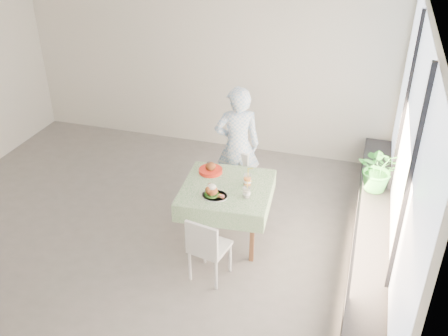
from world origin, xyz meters
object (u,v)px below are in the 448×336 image
(chair_near, at_px, (209,259))
(potted_plant, at_px, (379,169))
(cafe_table, at_px, (227,206))
(main_dish, at_px, (213,192))
(juice_cup_orange, at_px, (247,180))
(chair_far, at_px, (229,192))
(diner, at_px, (237,146))

(chair_near, distance_m, potted_plant, 2.40)
(cafe_table, relative_size, chair_near, 1.37)
(chair_near, relative_size, main_dish, 2.63)
(juice_cup_orange, relative_size, potted_plant, 0.47)
(chair_far, height_order, chair_near, chair_near)
(diner, xyz_separation_m, main_dish, (0.02, -1.12, -0.04))
(diner, xyz_separation_m, juice_cup_orange, (0.34, -0.76, -0.03))
(chair_far, xyz_separation_m, juice_cup_orange, (0.38, -0.54, 0.56))
(diner, distance_m, potted_plant, 1.83)
(cafe_table, height_order, chair_far, chair_far)
(diner, xyz_separation_m, potted_plant, (1.83, -0.01, -0.03))
(chair_near, height_order, diner, diner)
(chair_near, bearing_deg, potted_plant, 43.61)
(cafe_table, height_order, chair_near, chair_near)
(diner, height_order, main_dish, diner)
(diner, bearing_deg, juice_cup_orange, 90.95)
(diner, bearing_deg, chair_near, 72.04)
(chair_far, distance_m, chair_near, 1.41)
(potted_plant, bearing_deg, diner, 179.70)
(chair_far, distance_m, main_dish, 1.05)
(chair_near, relative_size, juice_cup_orange, 2.91)
(chair_far, bearing_deg, cafe_table, -76.58)
(potted_plant, bearing_deg, chair_near, -136.39)
(cafe_table, xyz_separation_m, chair_far, (-0.15, 0.64, -0.21))
(main_dish, bearing_deg, potted_plant, 31.54)
(chair_near, distance_m, main_dish, 0.75)
(cafe_table, relative_size, chair_far, 1.40)
(cafe_table, bearing_deg, main_dish, -109.55)
(cafe_table, distance_m, chair_near, 0.78)
(main_dish, bearing_deg, juice_cup_orange, 48.42)
(diner, height_order, juice_cup_orange, diner)
(cafe_table, bearing_deg, chair_near, -88.10)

